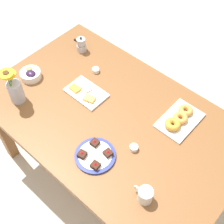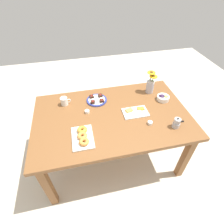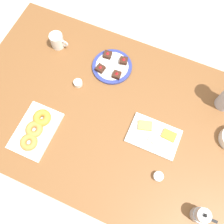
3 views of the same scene
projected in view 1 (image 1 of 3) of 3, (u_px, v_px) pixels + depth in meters
name	position (u px, v px, depth m)	size (l,w,h in m)	color
ground_plane	(112.00, 171.00, 2.48)	(6.00, 6.00, 0.00)	beige
dining_table	(112.00, 124.00, 1.96)	(1.60, 1.00, 0.74)	brown
coffee_mug	(145.00, 195.00, 1.54)	(0.11, 0.08, 0.09)	white
grape_bowl	(31.00, 74.00, 2.07)	(0.14, 0.14, 0.07)	white
cheese_platter	(86.00, 93.00, 2.00)	(0.26, 0.17, 0.03)	white
croissant_platter	(179.00, 119.00, 1.86)	(0.19, 0.28, 0.05)	white
jam_cup_honey	(134.00, 148.00, 1.74)	(0.05, 0.05, 0.03)	white
jam_cup_berry	(96.00, 70.00, 2.11)	(0.05, 0.05, 0.03)	white
dessert_plate	(95.00, 155.00, 1.72)	(0.23, 0.23, 0.05)	navy
flower_vase	(15.00, 90.00, 1.90)	(0.11, 0.11, 0.26)	#B2B2BC
moka_pot	(81.00, 45.00, 2.22)	(0.11, 0.07, 0.12)	#B7B7BC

